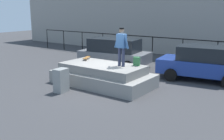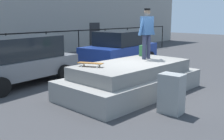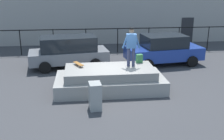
{
  "view_description": "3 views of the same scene",
  "coord_description": "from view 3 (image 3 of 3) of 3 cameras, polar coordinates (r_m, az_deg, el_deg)",
  "views": [
    {
      "loc": [
        7.52,
        -9.87,
        3.61
      ],
      "look_at": [
        -0.3,
        0.95,
        0.53
      ],
      "focal_mm": 43.13,
      "sensor_mm": 36.0,
      "label": 1
    },
    {
      "loc": [
        -6.93,
        -5.58,
        2.51
      ],
      "look_at": [
        0.26,
        1.28,
        0.53
      ],
      "focal_mm": 43.87,
      "sensor_mm": 36.0,
      "label": 2
    },
    {
      "loc": [
        -1.34,
        -11.46,
        4.58
      ],
      "look_at": [
        -0.0,
        0.55,
        0.72
      ],
      "focal_mm": 43.42,
      "sensor_mm": 36.0,
      "label": 3
    }
  ],
  "objects": [
    {
      "name": "ground_plane",
      "position": [
        12.41,
        0.3,
        -3.96
      ],
      "size": [
        60.0,
        60.0,
        0.0
      ],
      "primitive_type": "plane",
      "color": "#38383A"
    },
    {
      "name": "concrete_ledge",
      "position": [
        12.21,
        -0.46,
        -2.02
      ],
      "size": [
        4.83,
        2.4,
        1.01
      ],
      "color": "gray",
      "rests_on": "ground_plane"
    },
    {
      "name": "fence_row",
      "position": [
        18.67,
        -2.14,
        7.27
      ],
      "size": [
        24.06,
        0.06,
        1.7
      ],
      "color": "black",
      "rests_on": "ground_plane"
    },
    {
      "name": "skateboard",
      "position": [
        12.4,
        -7.1,
        1.3
      ],
      "size": [
        0.51,
        0.79,
        0.12
      ],
      "color": "brown",
      "rests_on": "concrete_ledge"
    },
    {
      "name": "backpack",
      "position": [
        12.87,
        5.77,
        2.42
      ],
      "size": [
        0.32,
        0.27,
        0.4
      ],
      "primitive_type": "cube",
      "rotation": [
        0.0,
        0.0,
        3.4
      ],
      "color": "#33723F",
      "rests_on": "concrete_ledge"
    },
    {
      "name": "car_blue_sedan_mid",
      "position": [
        16.34,
        10.79,
        4.31
      ],
      "size": [
        4.62,
        2.68,
        1.74
      ],
      "color": "navy",
      "rests_on": "ground_plane"
    },
    {
      "name": "utility_box",
      "position": [
        10.32,
        -3.57,
        -5.5
      ],
      "size": [
        0.49,
        0.64,
        1.04
      ],
      "primitive_type": "cube",
      "rotation": [
        0.0,
        0.0,
        0.09
      ],
      "color": "gray",
      "rests_on": "ground_plane"
    },
    {
      "name": "car_grey_hatchback_near",
      "position": [
        15.66,
        -9.13,
        3.99
      ],
      "size": [
        4.61,
        2.54,
        1.76
      ],
      "color": "slate",
      "rests_on": "ground_plane"
    },
    {
      "name": "skateboarder",
      "position": [
        12.07,
        4.08,
        5.4
      ],
      "size": [
        0.83,
        0.28,
        1.74
      ],
      "color": "#2D334C",
      "rests_on": "concrete_ledge"
    }
  ]
}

